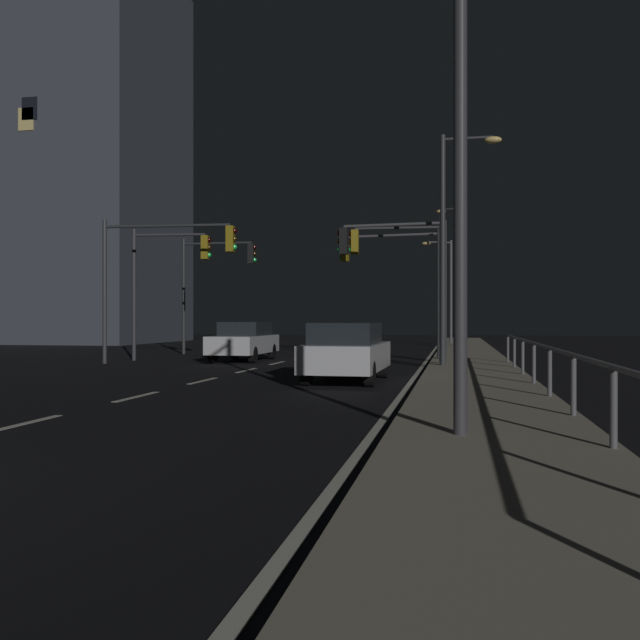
{
  "coord_description": "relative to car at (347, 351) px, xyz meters",
  "views": [
    {
      "loc": [
        6.71,
        -5.0,
        1.64
      ],
      "look_at": [
        0.08,
        29.12,
        1.65
      ],
      "focal_mm": 39.54,
      "sensor_mm": 36.0,
      "label": 1
    }
  ],
  "objects": [
    {
      "name": "lane_edge_line",
      "position": [
        1.68,
        9.0,
        -0.82
      ],
      "size": [
        0.14,
        53.0,
        0.01
      ],
      "color": "silver",
      "rests_on": "ground"
    },
    {
      "name": "barrier_fence",
      "position": [
        4.67,
        -3.99,
        0.05
      ],
      "size": [
        0.09,
        23.11,
        0.98
      ],
      "color": "#59595E",
      "rests_on": "sidewalk_right"
    },
    {
      "name": "street_lamp_across_street",
      "position": [
        2.98,
        23.62,
        4.15
      ],
      "size": [
        1.59,
        0.71,
        8.22
      ],
      "color": "#2D3033",
      "rests_on": "sidewalk_right"
    },
    {
      "name": "street_lamp_median",
      "position": [
        2.19,
        28.22,
        3.41
      ],
      "size": [
        1.94,
        1.02,
        6.73
      ],
      "color": "#4C4C51",
      "rests_on": "sidewalk_right"
    },
    {
      "name": "traffic_light_far_right",
      "position": [
        0.35,
        10.07,
        2.99
      ],
      "size": [
        4.19,
        0.71,
        5.19
      ],
      "color": "#2D3033",
      "rests_on": "sidewalk_right"
    },
    {
      "name": "traffic_light_mid_right",
      "position": [
        0.81,
        8.71,
        3.05
      ],
      "size": [
        3.77,
        0.46,
        5.31
      ],
      "color": "#2D3033",
      "rests_on": "sidewalk_right"
    },
    {
      "name": "sidewalk_right",
      "position": [
        3.37,
        4.0,
        -0.75
      ],
      "size": [
        2.89,
        77.0,
        0.14
      ],
      "primitive_type": "cube",
      "color": "#9E937F",
      "rests_on": "ground"
    },
    {
      "name": "traffic_light_far_left",
      "position": [
        -7.94,
        6.19,
        3.06
      ],
      "size": [
        5.19,
        0.59,
        5.42
      ],
      "color": "#38383D",
      "rests_on": "ground"
    },
    {
      "name": "car_oncoming",
      "position": [
        -5.56,
        8.8,
        0.0
      ],
      "size": [
        1.82,
        4.4,
        1.57
      ],
      "color": "silver",
      "rests_on": "ground"
    },
    {
      "name": "lane_markings_center",
      "position": [
        -3.85,
        7.5,
        -0.82
      ],
      "size": [
        0.14,
        50.0,
        0.01
      ],
      "color": "silver",
      "rests_on": "ground"
    },
    {
      "name": "ground_plane",
      "position": [
        -3.85,
        4.0,
        -0.82
      ],
      "size": [
        112.0,
        112.0,
        0.0
      ],
      "primitive_type": "plane",
      "color": "black",
      "rests_on": "ground"
    },
    {
      "name": "traffic_light_near_right",
      "position": [
        0.71,
        6.32,
        2.92
      ],
      "size": [
        3.79,
        0.53,
        5.11
      ],
      "color": "#4C4C51",
      "rests_on": "sidewalk_right"
    },
    {
      "name": "traffic_light_overhead_east",
      "position": [
        -8.54,
        13.61,
        3.08
      ],
      "size": [
        3.74,
        0.34,
        5.57
      ],
      "color": "#2D3033",
      "rests_on": "ground"
    },
    {
      "name": "street_lamp_mid_block",
      "position": [
        2.71,
        5.25,
        3.9
      ],
      "size": [
        2.0,
        0.36,
        7.66
      ],
      "color": "#2D3033",
      "rests_on": "sidewalk_right"
    },
    {
      "name": "building_distant",
      "position": [
        -30.69,
        29.54,
        12.99
      ],
      "size": [
        24.86,
        12.89,
        27.62
      ],
      "color": "#3D424C",
      "rests_on": "ground"
    },
    {
      "name": "traffic_light_far_center",
      "position": [
        -8.64,
        8.24,
        2.91
      ],
      "size": [
        3.27,
        0.55,
        5.34
      ],
      "color": "#38383D",
      "rests_on": "ground"
    },
    {
      "name": "street_lamp_corner",
      "position": [
        2.91,
        -9.36,
        3.33
      ],
      "size": [
        0.56,
        1.77,
        6.61
      ],
      "color": "#38383D",
      "rests_on": "sidewalk_right"
    },
    {
      "name": "car",
      "position": [
        0.0,
        0.0,
        0.0
      ],
      "size": [
        1.89,
        4.43,
        1.57
      ],
      "color": "silver",
      "rests_on": "ground"
    }
  ]
}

